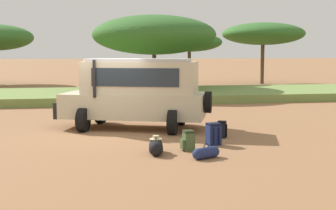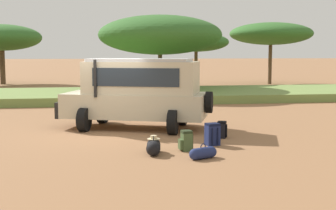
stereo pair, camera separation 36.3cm
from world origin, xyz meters
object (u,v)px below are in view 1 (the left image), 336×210
Objects in this scene: acacia_tree_right_mid at (189,42)px; backpack_beside_front_wheel at (213,134)px; acacia_tree_far_right at (263,34)px; duffel_bag_low_black_case at (156,147)px; backpack_near_rear_wheel at (221,130)px; duffel_bag_soft_canvas at (206,153)px; safari_vehicle at (137,92)px; backpack_cluster_center at (188,141)px; acacia_tree_centre_back at (154,35)px.

backpack_beside_front_wheel is at bearing -101.02° from acacia_tree_right_mid.
acacia_tree_far_right is (6.96, 3.18, 0.77)m from acacia_tree_right_mid.
backpack_near_rear_wheel is at bearing 39.16° from duffel_bag_low_black_case.
duffel_bag_low_black_case is (-2.37, -1.93, -0.06)m from backpack_near_rear_wheel.
safari_vehicle is at bearing 103.51° from duffel_bag_soft_canvas.
acacia_tree_right_mid is at bearing -155.47° from acacia_tree_far_right.
duffel_bag_low_black_case reaches higher than duffel_bag_soft_canvas.
acacia_tree_right_mid is 7.69m from acacia_tree_far_right.
acacia_tree_right_mid reaches higher than duffel_bag_soft_canvas.
backpack_beside_front_wheel is 0.84× the size of duffel_bag_soft_canvas.
acacia_tree_centre_back is (1.69, 17.19, 3.44)m from backpack_cluster_center.
safari_vehicle reaches higher than backpack_beside_front_wheel.
duffel_bag_soft_canvas is at bearing -33.03° from duffel_bag_low_black_case.
acacia_tree_far_right reaches higher than safari_vehicle.
acacia_tree_centre_back reaches higher than acacia_tree_right_mid.
duffel_bag_soft_canvas is 23.27m from acacia_tree_right_mid.
safari_vehicle is 3.89m from backpack_beside_front_wheel.
safari_vehicle is 3.43m from backpack_near_rear_wheel.
acacia_tree_right_mid is (3.51, 19.87, 3.10)m from backpack_near_rear_wheel.
backpack_beside_front_wheel is (1.83, -3.29, -0.98)m from safari_vehicle.
acacia_tree_centre_back is at bearing 89.14° from backpack_near_rear_wheel.
backpack_cluster_center is 17.62m from acacia_tree_centre_back.
safari_vehicle is 13.75m from acacia_tree_centre_back.
safari_vehicle reaches higher than backpack_cluster_center.
acacia_tree_centre_back reaches higher than backpack_cluster_center.
duffel_bag_low_black_case is at bearing -165.14° from backpack_cluster_center.
acacia_tree_far_right is (11.68, 25.74, 3.98)m from duffel_bag_soft_canvas.
backpack_near_rear_wheel is (2.40, -2.23, -1.04)m from safari_vehicle.
acacia_tree_far_right reaches higher than backpack_near_rear_wheel.
duffel_bag_low_black_case is at bearing -117.21° from acacia_tree_far_right.
acacia_tree_far_right is (12.86, 20.82, 2.83)m from safari_vehicle.
backpack_near_rear_wheel is at bearing 49.29° from backpack_cluster_center.
duffel_bag_soft_canvas is 28.54m from acacia_tree_far_right.
backpack_near_rear_wheel is at bearing 61.93° from backpack_beside_front_wheel.
acacia_tree_centre_back is 5.48m from acacia_tree_right_mid.
safari_vehicle is 9.76× the size of backpack_cluster_center.
safari_vehicle is 18.72m from acacia_tree_right_mid.
backpack_near_rear_wheel is at bearing -42.94° from safari_vehicle.
backpack_cluster_center is 0.11× the size of acacia_tree_right_mid.
duffel_bag_low_black_case is (-1.81, -0.87, -0.12)m from backpack_beside_front_wheel.
acacia_tree_right_mid is 0.72× the size of acacia_tree_far_right.
duffel_bag_low_black_case is 1.39m from duffel_bag_soft_canvas.
acacia_tree_far_right is at bearing 36.39° from acacia_tree_centre_back.
backpack_near_rear_wheel is at bearing -100.02° from acacia_tree_right_mid.
duffel_bag_soft_canvas is at bearing -114.42° from acacia_tree_far_right.
backpack_near_rear_wheel is 3.06m from duffel_bag_low_black_case.
backpack_beside_front_wheel is at bearing -60.92° from safari_vehicle.
safari_vehicle is at bearing -108.51° from acacia_tree_right_mid.
backpack_cluster_center reaches higher than duffel_bag_soft_canvas.
acacia_tree_far_right is at bearing 64.27° from backpack_cluster_center.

